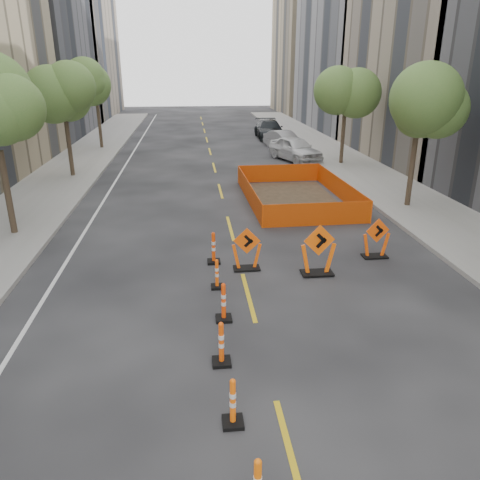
{
  "coord_description": "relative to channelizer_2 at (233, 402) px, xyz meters",
  "views": [
    {
      "loc": [
        -1.51,
        -7.9,
        6.23
      ],
      "look_at": [
        -0.06,
        5.68,
        1.1
      ],
      "focal_mm": 35.0,
      "sensor_mm": 36.0,
      "label": 1
    }
  ],
  "objects": [
    {
      "name": "bld_right_e",
      "position": [
        17.91,
        59.63,
        7.5
      ],
      "size": [
        12.0,
        14.0,
        16.0
      ],
      "primitive_type": "cube",
      "color": "tan",
      "rests_on": "ground"
    },
    {
      "name": "ground_plane",
      "position": [
        0.91,
        1.03,
        -0.5
      ],
      "size": [
        140.0,
        140.0,
        0.0
      ],
      "primitive_type": "plane",
      "color": "black"
    },
    {
      "name": "bld_left_d",
      "position": [
        -16.09,
        40.23,
        6.5
      ],
      "size": [
        12.0,
        16.0,
        14.0
      ],
      "primitive_type": "cube",
      "color": "#4C4C51",
      "rests_on": "ground"
    },
    {
      "name": "tree_r_c",
      "position": [
        9.31,
        23.03,
        4.03
      ],
      "size": [
        2.8,
        2.8,
        5.95
      ],
      "color": "#382B1E",
      "rests_on": "ground"
    },
    {
      "name": "bld_left_e",
      "position": [
        -16.09,
        56.63,
        9.5
      ],
      "size": [
        12.0,
        20.0,
        20.0
      ],
      "primitive_type": "cube",
      "color": "gray",
      "rests_on": "ground"
    },
    {
      "name": "chevron_sign_center",
      "position": [
        3.26,
        6.28,
        0.34
      ],
      "size": [
        1.18,
        0.78,
        1.67
      ],
      "primitive_type": null,
      "rotation": [
        0.0,
        0.0,
        0.1
      ],
      "color": "#FF5D0A",
      "rests_on": "ground"
    },
    {
      "name": "channelizer_3",
      "position": [
        -0.08,
        1.89,
        0.03
      ],
      "size": [
        0.41,
        0.41,
        1.05
      ],
      "primitive_type": null,
      "color": "#EB4A09",
      "rests_on": "ground"
    },
    {
      "name": "tree_r_b",
      "position": [
        9.31,
        13.03,
        4.03
      ],
      "size": [
        2.8,
        2.8,
        5.95
      ],
      "color": "#382B1E",
      "rests_on": "ground"
    },
    {
      "name": "parked_car_far",
      "position": [
        6.52,
        35.22,
        0.3
      ],
      "size": [
        2.31,
        5.53,
        1.6
      ],
      "primitive_type": "imported",
      "rotation": [
        0.0,
        0.0,
        -0.01
      ],
      "color": "black",
      "rests_on": "ground"
    },
    {
      "name": "tree_l_c",
      "position": [
        -7.49,
        21.03,
        4.03
      ],
      "size": [
        2.8,
        2.8,
        5.95
      ],
      "color": "#382B1E",
      "rests_on": "ground"
    },
    {
      "name": "sidewalk_left",
      "position": [
        -8.09,
        13.03,
        -0.42
      ],
      "size": [
        4.0,
        90.0,
        0.15
      ],
      "primitive_type": "cube",
      "color": "gray",
      "rests_on": "ground"
    },
    {
      "name": "chevron_sign_left",
      "position": [
        1.08,
        6.9,
        0.22
      ],
      "size": [
        1.02,
        0.7,
        1.43
      ],
      "primitive_type": null,
      "rotation": [
        0.0,
        0.0,
        -0.14
      ],
      "color": "#E74F09",
      "rests_on": "ground"
    },
    {
      "name": "tree_l_d",
      "position": [
        -7.49,
        31.03,
        4.03
      ],
      "size": [
        2.8,
        2.8,
        5.95
      ],
      "color": "#382B1E",
      "rests_on": "ground"
    },
    {
      "name": "channelizer_4",
      "position": [
        0.11,
        3.78,
        0.03
      ],
      "size": [
        0.42,
        0.42,
        1.06
      ],
      "primitive_type": null,
      "color": "#EC3F09",
      "rests_on": "ground"
    },
    {
      "name": "safety_fence",
      "position": [
        4.42,
        14.86,
        -0.01
      ],
      "size": [
        4.76,
        7.91,
        0.98
      ],
      "primitive_type": null,
      "rotation": [
        0.0,
        0.0,
        0.02
      ],
      "color": "#EA4C0C",
      "rests_on": "ground"
    },
    {
      "name": "bld_right_d",
      "position": [
        17.91,
        41.23,
        9.5
      ],
      "size": [
        12.0,
        18.0,
        20.0
      ],
      "primitive_type": "cube",
      "color": "gray",
      "rests_on": "ground"
    },
    {
      "name": "parked_car_mid",
      "position": [
        6.8,
        29.83,
        0.17
      ],
      "size": [
        2.88,
        4.32,
        1.35
      ],
      "primitive_type": "imported",
      "rotation": [
        0.0,
        0.0,
        0.39
      ],
      "color": "#95959A",
      "rests_on": "ground"
    },
    {
      "name": "channelizer_5",
      "position": [
        0.05,
        5.66,
        -0.04
      ],
      "size": [
        0.36,
        0.36,
        0.92
      ],
      "primitive_type": null,
      "color": "#ED5009",
      "rests_on": "ground"
    },
    {
      "name": "channelizer_6",
      "position": [
        0.05,
        7.55,
        0.05
      ],
      "size": [
        0.43,
        0.43,
        1.09
      ],
      "primitive_type": null,
      "color": "#D53D09",
      "rests_on": "ground"
    },
    {
      "name": "parked_car_near",
      "position": [
        6.6,
        24.8,
        0.31
      ],
      "size": [
        3.41,
        5.13,
        1.62
      ],
      "primitive_type": "imported",
      "rotation": [
        0.0,
        0.0,
        0.34
      ],
      "color": "silver",
      "rests_on": "ground"
    },
    {
      "name": "channelizer_2",
      "position": [
        0.0,
        0.0,
        0.0
      ],
      "size": [
        0.39,
        0.39,
        1.0
      ],
      "primitive_type": null,
      "color": "#FF600A",
      "rests_on": "ground"
    },
    {
      "name": "sidewalk_right",
      "position": [
        9.91,
        13.03,
        -0.42
      ],
      "size": [
        4.0,
        90.0,
        0.15
      ],
      "primitive_type": "cube",
      "color": "gray",
      "rests_on": "ground"
    },
    {
      "name": "chevron_sign_right",
      "position": [
        5.6,
        7.45,
        0.21
      ],
      "size": [
        1.01,
        0.68,
        1.41
      ],
      "primitive_type": null,
      "rotation": [
        0.0,
        0.0,
        0.13
      ],
      "color": "#F14C0A",
      "rests_on": "ground"
    },
    {
      "name": "bld_right_c",
      "position": [
        17.91,
        24.83,
        6.5
      ],
      "size": [
        12.0,
        16.0,
        14.0
      ],
      "primitive_type": "cube",
      "color": "gray",
      "rests_on": "ground"
    }
  ]
}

